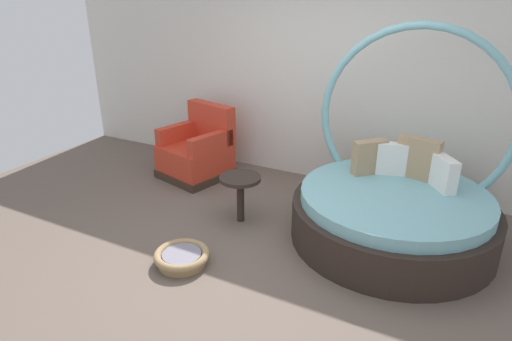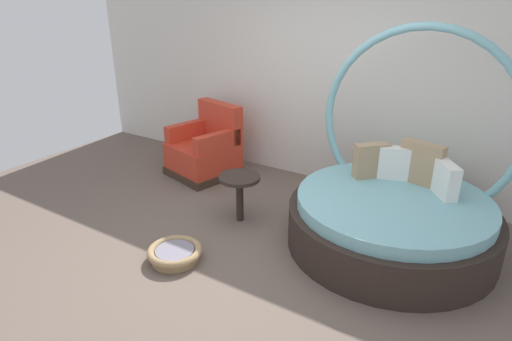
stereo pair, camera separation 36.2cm
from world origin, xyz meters
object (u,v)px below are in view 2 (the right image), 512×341
object	(u,v)px
pet_basket	(175,253)
side_table	(240,184)
red_armchair	(206,150)
round_daybed	(395,208)

from	to	relation	value
pet_basket	side_table	size ratio (longest dim) A/B	0.98
red_armchair	side_table	size ratio (longest dim) A/B	1.87
pet_basket	side_table	xyz separation A→B (m)	(0.07, 0.96, 0.35)
round_daybed	pet_basket	world-z (taller)	round_daybed
pet_basket	side_table	world-z (taller)	side_table
red_armchair	pet_basket	size ratio (longest dim) A/B	1.90
side_table	red_armchair	bearing A→B (deg)	143.39
red_armchair	pet_basket	world-z (taller)	red_armchair
round_daybed	red_armchair	world-z (taller)	round_daybed
round_daybed	side_table	xyz separation A→B (m)	(-1.52, -0.44, 0.05)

